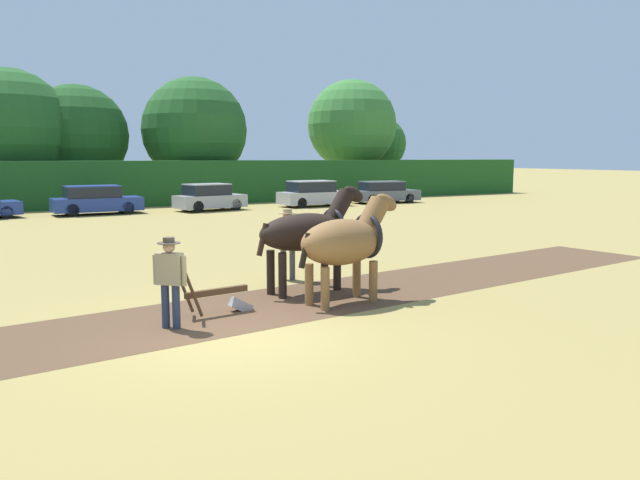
# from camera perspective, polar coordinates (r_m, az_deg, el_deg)

# --- Properties ---
(ground_plane) EXTENTS (240.00, 240.00, 0.00)m
(ground_plane) POSITION_cam_1_polar(r_m,az_deg,el_deg) (10.78, -8.03, -8.69)
(ground_plane) COLOR #998447
(plowed_furrow_strip) EXTENTS (31.71, 6.82, 0.01)m
(plowed_furrow_strip) POSITION_cam_1_polar(r_m,az_deg,el_deg) (11.44, -19.47, -8.08)
(plowed_furrow_strip) COLOR brown
(plowed_furrow_strip) RESTS_ON ground
(hedgerow) EXTENTS (71.44, 1.96, 2.76)m
(hedgerow) POSITION_cam_1_polar(r_m,az_deg,el_deg) (38.86, -23.71, 4.59)
(hedgerow) COLOR #1E511E
(hedgerow) RESTS_ON ground
(tree_center_left) EXTENTS (7.56, 7.56, 8.48)m
(tree_center_left) POSITION_cam_1_polar(r_m,az_deg,el_deg) (43.86, -26.64, 9.05)
(tree_center_left) COLOR #4C3823
(tree_center_left) RESTS_ON ground
(tree_center) EXTENTS (6.68, 6.68, 7.74)m
(tree_center) POSITION_cam_1_polar(r_m,az_deg,el_deg) (44.82, -21.36, 8.89)
(tree_center) COLOR #423323
(tree_center) RESTS_ON ground
(tree_center_right) EXTENTS (7.28, 7.28, 8.48)m
(tree_center_right) POSITION_cam_1_polar(r_m,az_deg,el_deg) (44.90, -11.38, 9.83)
(tree_center_right) COLOR #4C3823
(tree_center_right) RESTS_ON ground
(tree_right) EXTENTS (7.06, 7.06, 9.04)m
(tree_right) POSITION_cam_1_polar(r_m,az_deg,el_deg) (50.36, 2.95, 10.47)
(tree_right) COLOR brown
(tree_right) RESTS_ON ground
(tree_far_right) EXTENTS (4.59, 4.59, 6.41)m
(tree_far_right) POSITION_cam_1_polar(r_m,az_deg,el_deg) (54.35, 5.45, 8.76)
(tree_far_right) COLOR #423323
(tree_far_right) RESTS_ON ground
(church_spire) EXTENTS (2.20, 2.20, 14.30)m
(church_spire) POSITION_cam_1_polar(r_m,az_deg,el_deg) (81.76, -27.22, 9.95)
(church_spire) COLOR gray
(church_spire) RESTS_ON ground
(draft_horse_lead_left) EXTENTS (2.61, 1.22, 2.31)m
(draft_horse_lead_left) POSITION_cam_1_polar(r_m,az_deg,el_deg) (12.82, 2.39, -0.09)
(draft_horse_lead_left) COLOR brown
(draft_horse_lead_left) RESTS_ON ground
(draft_horse_lead_right) EXTENTS (2.95, 1.15, 2.42)m
(draft_horse_lead_right) POSITION_cam_1_polar(r_m,az_deg,el_deg) (13.88, -1.03, 0.77)
(draft_horse_lead_right) COLOR black
(draft_horse_lead_right) RESTS_ON ground
(plow) EXTENTS (1.57, 0.52, 1.13)m
(plow) POSITION_cam_1_polar(r_m,az_deg,el_deg) (12.21, -8.90, -5.24)
(plow) COLOR #4C331E
(plow) RESTS_ON ground
(farmer_at_plow) EXTENTS (0.49, 0.47, 1.63)m
(farmer_at_plow) POSITION_cam_1_polar(r_m,az_deg,el_deg) (11.24, -13.57, -3.23)
(farmer_at_plow) COLOR #28334C
(farmer_at_plow) RESTS_ON ground
(farmer_beside_team) EXTENTS (0.58, 0.45, 1.76)m
(farmer_beside_team) POSITION_cam_1_polar(r_m,az_deg,el_deg) (15.25, -2.98, 0.17)
(farmer_beside_team) COLOR #4C4C4C
(farmer_beside_team) RESTS_ON ground
(parked_car_center) EXTENTS (4.52, 1.96, 1.51)m
(parked_car_center) POSITION_cam_1_polar(r_m,az_deg,el_deg) (34.75, -19.82, 3.43)
(parked_car_center) COLOR navy
(parked_car_center) RESTS_ON ground
(parked_car_center_right) EXTENTS (4.09, 2.37, 1.51)m
(parked_car_center_right) POSITION_cam_1_polar(r_m,az_deg,el_deg) (35.51, -10.10, 3.83)
(parked_car_center_right) COLOR #9E9EA8
(parked_car_center_right) RESTS_ON ground
(parked_car_right) EXTENTS (4.35, 1.92, 1.56)m
(parked_car_right) POSITION_cam_1_polar(r_m,az_deg,el_deg) (37.96, -0.61, 4.22)
(parked_car_right) COLOR #A8A8B2
(parked_car_right) RESTS_ON ground
(parked_car_far_right) EXTENTS (4.61, 2.18, 1.42)m
(parked_car_far_right) POSITION_cam_1_polar(r_m,az_deg,el_deg) (41.07, 5.87, 4.36)
(parked_car_far_right) COLOR #565B66
(parked_car_far_right) RESTS_ON ground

